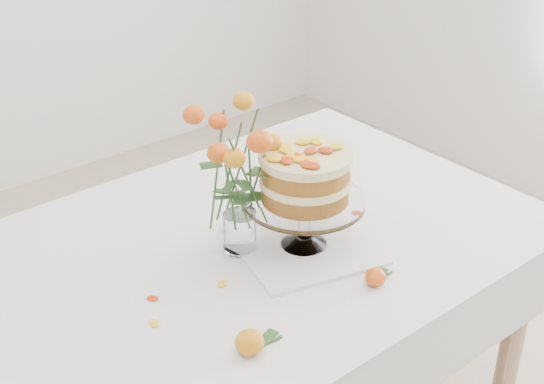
{
  "coord_description": "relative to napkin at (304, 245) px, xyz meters",
  "views": [
    {
      "loc": [
        -0.87,
        -1.17,
        1.7
      ],
      "look_at": [
        0.05,
        -0.06,
        0.9
      ],
      "focal_mm": 50.0,
      "sensor_mm": 36.0,
      "label": 1
    }
  ],
  "objects": [
    {
      "name": "napkin",
      "position": [
        0.0,
        0.0,
        0.0
      ],
      "size": [
        0.36,
        0.36,
        0.01
      ],
      "primitive_type": "cube",
      "rotation": [
        0.0,
        0.0,
        -0.27
      ],
      "color": "white",
      "rests_on": "table"
    },
    {
      "name": "cake_stand",
      "position": [
        -0.0,
        0.0,
        0.17
      ],
      "size": [
        0.27,
        0.27,
        0.24
      ],
      "rotation": [
        0.0,
        0.0,
        0.04
      ],
      "color": "white",
      "rests_on": "napkin"
    },
    {
      "name": "stray_petal_c",
      "position": [
        -0.09,
        -0.08,
        -0.0
      ],
      "size": [
        0.03,
        0.02,
        0.0
      ],
      "primitive_type": "ellipsoid",
      "color": "yellow",
      "rests_on": "table"
    },
    {
      "name": "rose_vase",
      "position": [
        -0.12,
        0.08,
        0.22
      ],
      "size": [
        0.28,
        0.28,
        0.38
      ],
      "rotation": [
        0.0,
        0.0,
        -0.16
      ],
      "color": "white",
      "rests_on": "table"
    },
    {
      "name": "loose_rose_near",
      "position": [
        -0.31,
        -0.2,
        0.02
      ],
      "size": [
        0.1,
        0.06,
        0.05
      ],
      "rotation": [
        0.0,
        0.0,
        -0.11
      ],
      "color": "orange",
      "rests_on": "table"
    },
    {
      "name": "loose_rose_far",
      "position": [
        0.02,
        -0.2,
        0.01
      ],
      "size": [
        0.08,
        0.05,
        0.04
      ],
      "rotation": [
        0.0,
        0.0,
        0.08
      ],
      "color": "red",
      "rests_on": "table"
    },
    {
      "name": "stray_petal_f",
      "position": [
        0.19,
        0.02,
        -0.0
      ],
      "size": [
        0.03,
        0.02,
        0.0
      ],
      "primitive_type": "ellipsoid",
      "color": "yellow",
      "rests_on": "table"
    },
    {
      "name": "table",
      "position": [
        -0.11,
        0.1,
        -0.09
      ],
      "size": [
        1.43,
        0.93,
        0.76
      ],
      "color": "tan",
      "rests_on": "ground"
    },
    {
      "name": "stray_petal_e",
      "position": [
        -0.41,
        -0.02,
        -0.0
      ],
      "size": [
        0.03,
        0.02,
        0.0
      ],
      "primitive_type": "ellipsoid",
      "color": "yellow",
      "rests_on": "table"
    },
    {
      "name": "stray_petal_b",
      "position": [
        -0.13,
        -0.04,
        -0.0
      ],
      "size": [
        0.03,
        0.02,
        0.0
      ],
      "primitive_type": "ellipsoid",
      "color": "yellow",
      "rests_on": "table"
    },
    {
      "name": "stray_petal_d",
      "position": [
        -0.37,
        0.05,
        -0.0
      ],
      "size": [
        0.03,
        0.02,
        0.0
      ],
      "primitive_type": "ellipsoid",
      "color": "yellow",
      "rests_on": "table"
    },
    {
      "name": "stray_petal_a",
      "position": [
        -0.23,
        0.0,
        -0.0
      ],
      "size": [
        0.03,
        0.02,
        0.0
      ],
      "primitive_type": "ellipsoid",
      "color": "yellow",
      "rests_on": "table"
    }
  ]
}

